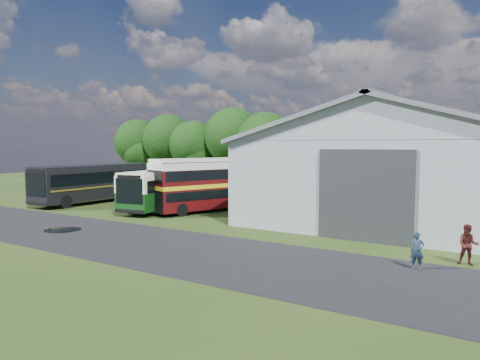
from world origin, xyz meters
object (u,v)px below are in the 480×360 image
Objects in this scene: bus_maroon_double at (210,185)px; bus_dark_single at (96,182)px; visitor_b at (468,245)px; storage_shed at (419,159)px; bus_green_single at (173,187)px; visitor_a at (417,251)px.

bus_dark_single is at bearing -156.67° from bus_maroon_double.
bus_dark_single reaches higher than visitor_b.
bus_maroon_double is 20.87m from visitor_b.
storage_shed is at bearing 102.35° from visitor_b.
bus_maroon_double is at bearing -3.89° from bus_green_single.
bus_green_single is at bearing 155.34° from visitor_b.
visitor_a is (17.91, -9.12, -1.30)m from bus_maroon_double.
storage_shed is 19.44m from bus_green_single.
storage_shed is at bearing 44.75° from bus_maroon_double.
visitor_a is (21.48, -8.76, -0.92)m from bus_green_single.
bus_green_single is 24.13m from visitor_b.
bus_maroon_double is at bearing 151.61° from visitor_b.
visitor_b is (1.66, 1.97, 0.10)m from visitor_a.
storage_shed reaches higher than bus_dark_single.
bus_dark_single is at bearing 143.85° from visitor_a.
storage_shed is 1.99× the size of bus_dark_single.
bus_dark_single reaches higher than bus_green_single.
bus_maroon_double reaches higher than visitor_b.
bus_maroon_double is at bearing 3.70° from bus_dark_single.
visitor_b reaches higher than visitor_a.
storage_shed is 15.72× the size of visitor_a.
bus_maroon_double reaches higher than bus_green_single.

